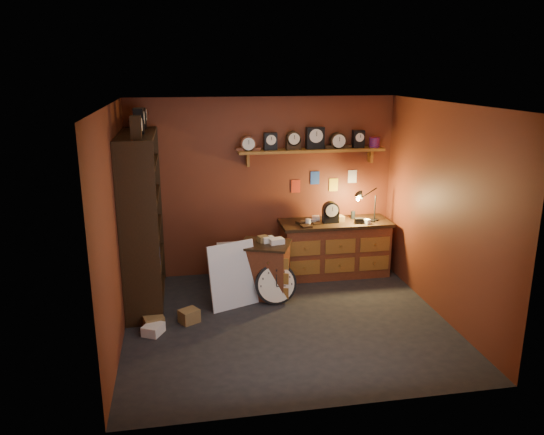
{
  "coord_description": "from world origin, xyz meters",
  "views": [
    {
      "loc": [
        -1.25,
        -5.97,
        3.09
      ],
      "look_at": [
        -0.13,
        0.35,
        1.28
      ],
      "focal_mm": 35.0,
      "sensor_mm": 36.0,
      "label": 1
    }
  ],
  "objects_px": {
    "workbench": "(334,245)",
    "big_round_clock": "(276,284)",
    "low_cabinet": "(265,267)",
    "shelving_unit": "(140,213)"
  },
  "relations": [
    {
      "from": "workbench",
      "to": "shelving_unit",
      "type": "bearing_deg",
      "value": -170.13
    },
    {
      "from": "low_cabinet",
      "to": "big_round_clock",
      "type": "xyz_separation_m",
      "value": [
        0.1,
        -0.29,
        -0.14
      ]
    },
    {
      "from": "workbench",
      "to": "big_round_clock",
      "type": "distance_m",
      "value": 1.42
    },
    {
      "from": "workbench",
      "to": "low_cabinet",
      "type": "bearing_deg",
      "value": -153.01
    },
    {
      "from": "workbench",
      "to": "low_cabinet",
      "type": "xyz_separation_m",
      "value": [
        -1.19,
        -0.61,
        -0.06
      ]
    },
    {
      "from": "low_cabinet",
      "to": "workbench",
      "type": "bearing_deg",
      "value": 48.6
    },
    {
      "from": "shelving_unit",
      "to": "workbench",
      "type": "height_order",
      "value": "shelving_unit"
    },
    {
      "from": "shelving_unit",
      "to": "low_cabinet",
      "type": "bearing_deg",
      "value": -3.84
    },
    {
      "from": "workbench",
      "to": "low_cabinet",
      "type": "height_order",
      "value": "workbench"
    },
    {
      "from": "shelving_unit",
      "to": "big_round_clock",
      "type": "relative_size",
      "value": 4.56
    }
  ]
}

